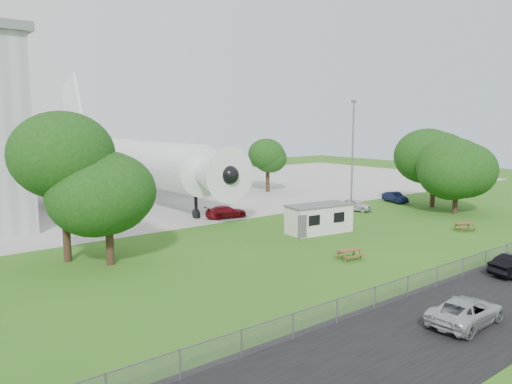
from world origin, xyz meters
TOP-DOWN VIEW (x-y plane):
  - ground at (0.00, 0.00)m, footprint 160.00×160.00m
  - asphalt_strip at (0.00, -13.00)m, footprint 120.00×8.00m
  - concrete_apron at (0.00, 38.00)m, footprint 120.00×46.00m
  - airliner at (-2.00, 35.86)m, footprint 46.36×47.73m
  - site_cabin at (3.32, 5.78)m, footprint 6.90×3.51m
  - picnic_west at (-1.50, -2.06)m, footprint 2.02×1.77m
  - picnic_east at (14.44, -2.21)m, footprint 2.22×2.05m
  - fence at (0.00, -9.50)m, footprint 58.00×0.04m
  - lamp_mast at (8.20, 6.20)m, footprint 0.16×0.16m
  - tree_west_big at (-17.90, 10.44)m, footprint 7.82×7.82m
  - tree_west_small at (-15.79, 7.68)m, footprint 7.58×7.58m
  - tree_east_front at (21.96, 3.12)m, footprint 7.91×7.91m
  - tree_east_back at (23.83, 7.09)m, footprint 7.94×7.94m
  - tree_far_apron at (16.68, 29.19)m, footprint 5.38×5.38m
  - car_west_estate at (-6.03, -13.61)m, footprint 4.98×2.47m
  - car_ne_hatch at (14.47, 11.16)m, footprint 2.92×4.25m
  - car_ne_sedan at (23.09, 11.85)m, footprint 2.54×4.15m
  - car_apron_van at (0.62, 16.74)m, footprint 4.71×2.52m

SIDE VIEW (x-z plane):
  - ground at x=0.00m, z-range 0.00..0.00m
  - picnic_west at x=-1.50m, z-range -0.38..0.38m
  - picnic_east at x=14.44m, z-range -0.38..0.38m
  - fence at x=0.00m, z-range -0.65..0.65m
  - asphalt_strip at x=0.00m, z-range 0.00..0.02m
  - concrete_apron at x=0.00m, z-range 0.00..0.03m
  - car_ne_sedan at x=23.09m, z-range 0.00..1.29m
  - car_apron_van at x=0.62m, z-range 0.00..1.30m
  - car_ne_hatch at x=14.47m, z-range 0.00..1.34m
  - car_west_estate at x=-6.03m, z-range 0.00..1.35m
  - site_cabin at x=3.32m, z-range 0.00..2.62m
  - tree_east_front at x=21.96m, z-range 0.52..9.49m
  - tree_far_apron at x=16.68m, z-range 1.19..8.98m
  - tree_west_small at x=-15.79m, z-range 0.66..9.58m
  - airliner at x=-2.00m, z-range -3.57..14.11m
  - lamp_mast at x=8.20m, z-range 0.00..12.00m
  - tree_east_back at x=23.83m, z-range 1.11..11.28m
  - tree_west_big at x=-17.90m, z-range 1.76..13.12m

